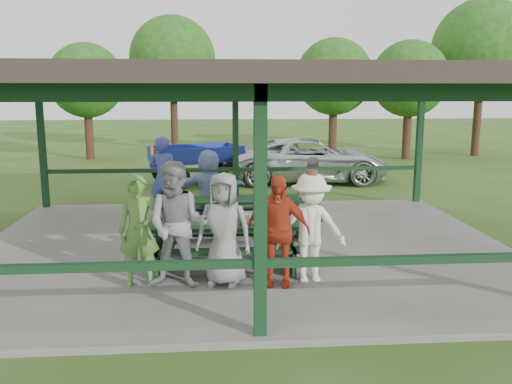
{
  "coord_description": "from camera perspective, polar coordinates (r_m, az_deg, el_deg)",
  "views": [
    {
      "loc": [
        -0.51,
        -9.95,
        3.05
      ],
      "look_at": [
        0.21,
        -0.3,
        1.19
      ],
      "focal_mm": 38.0,
      "sensor_mm": 36.0,
      "label": 1
    }
  ],
  "objects": [
    {
      "name": "contestant_grey_left",
      "position": [
        8.11,
        -8.25,
        -3.48
      ],
      "size": [
        1.05,
        0.88,
        1.91
      ],
      "primitive_type": "imported",
      "rotation": [
        0.0,
        0.0,
        -0.19
      ],
      "color": "gray",
      "rests_on": "concrete_slab"
    },
    {
      "name": "tree_mid",
      "position": [
        24.36,
        8.22,
        11.88
      ],
      "size": [
        3.34,
        3.34,
        5.22
      ],
      "color": "#362315",
      "rests_on": "ground"
    },
    {
      "name": "contestant_green",
      "position": [
        8.33,
        -12.22,
        -3.97
      ],
      "size": [
        0.63,
        0.42,
        1.7
      ],
      "primitive_type": "imported",
      "rotation": [
        0.0,
        0.0,
        0.01
      ],
      "color": "#548C38",
      "rests_on": "concrete_slab"
    },
    {
      "name": "farm_trailer",
      "position": [
        17.59,
        -6.28,
        2.99
      ],
      "size": [
        3.77,
        2.5,
        1.33
      ],
      "rotation": [
        0.0,
        0.0,
        0.39
      ],
      "color": "navy",
      "rests_on": "ground"
    },
    {
      "name": "tree_right",
      "position": [
        24.45,
        15.87,
        11.36
      ],
      "size": [
        3.26,
        3.26,
        5.09
      ],
      "color": "#362315",
      "rests_on": "ground"
    },
    {
      "name": "contestant_grey_mid",
      "position": [
        8.17,
        -3.39,
        -3.93
      ],
      "size": [
        0.97,
        0.77,
        1.73
      ],
      "primitive_type": "imported",
      "rotation": [
        0.0,
        0.0,
        -0.29
      ],
      "color": "gray",
      "rests_on": "concrete_slab"
    },
    {
      "name": "concrete_slab",
      "position": [
        10.4,
        -1.3,
        -5.9
      ],
      "size": [
        10.0,
        8.0,
        0.1
      ],
      "primitive_type": "cube",
      "color": "slate",
      "rests_on": "ground"
    },
    {
      "name": "ground",
      "position": [
        10.41,
        -1.3,
        -6.16
      ],
      "size": [
        90.0,
        90.0,
        0.0
      ],
      "primitive_type": "plane",
      "color": "#2E4D18",
      "rests_on": "ground"
    },
    {
      "name": "contestant_red",
      "position": [
        8.16,
        2.24,
        -4.07
      ],
      "size": [
        1.05,
        0.6,
        1.69
      ],
      "primitive_type": "imported",
      "rotation": [
        0.0,
        0.0,
        -0.2
      ],
      "color": "#BC3B1E",
      "rests_on": "concrete_slab"
    },
    {
      "name": "tree_far_left",
      "position": [
        24.67,
        -17.45,
        11.1
      ],
      "size": [
        3.19,
        3.19,
        4.98
      ],
      "color": "#362315",
      "rests_on": "ground"
    },
    {
      "name": "contestant_white_fedora",
      "position": [
        8.34,
        5.78,
        -3.77
      ],
      "size": [
        1.12,
        0.67,
        1.75
      ],
      "rotation": [
        0.0,
        0.0,
        0.04
      ],
      "color": "white",
      "rests_on": "concrete_slab"
    },
    {
      "name": "pavilion_structure",
      "position": [
        9.96,
        -1.38,
        11.54
      ],
      "size": [
        10.6,
        8.6,
        3.24
      ],
      "color": "black",
      "rests_on": "concrete_slab"
    },
    {
      "name": "spectator_blue",
      "position": [
        12.26,
        -9.71,
        1.38
      ],
      "size": [
        0.82,
        0.67,
        1.92
      ],
      "primitive_type": "imported",
      "rotation": [
        0.0,
        0.0,
        2.79
      ],
      "color": "#384592",
      "rests_on": "concrete_slab"
    },
    {
      "name": "table_setting",
      "position": [
        9.04,
        -2.15,
        -3.0
      ],
      "size": [
        2.41,
        0.45,
        0.1
      ],
      "color": "white",
      "rests_on": "picnic_table_near"
    },
    {
      "name": "spectator_grey",
      "position": [
        12.12,
        5.76,
        0.25
      ],
      "size": [
        0.87,
        0.79,
        1.46
      ],
      "primitive_type": "imported",
      "rotation": [
        0.0,
        0.0,
        3.56
      ],
      "color": "#949396",
      "rests_on": "concrete_slab"
    },
    {
      "name": "picnic_table_far",
      "position": [
        11.03,
        -2.25,
        -2.07
      ],
      "size": [
        2.84,
        1.39,
        0.75
      ],
      "color": "black",
      "rests_on": "concrete_slab"
    },
    {
      "name": "pickup_truck",
      "position": [
        17.97,
        5.75,
        3.36
      ],
      "size": [
        5.25,
        2.5,
        1.45
      ],
      "primitive_type": "imported",
      "rotation": [
        0.0,
        0.0,
        1.55
      ],
      "color": "silver",
      "rests_on": "ground"
    },
    {
      "name": "tree_left",
      "position": [
        27.63,
        -8.78,
        13.63
      ],
      "size": [
        4.2,
        4.2,
        6.57
      ],
      "color": "#362315",
      "rests_on": "ground"
    },
    {
      "name": "picnic_table_near",
      "position": [
        9.09,
        -3.27,
        -4.97
      ],
      "size": [
        2.51,
        1.39,
        0.75
      ],
      "color": "black",
      "rests_on": "concrete_slab"
    },
    {
      "name": "tree_far_right",
      "position": [
        26.89,
        22.72,
        13.63
      ],
      "size": [
        4.47,
        4.47,
        6.98
      ],
      "color": "#362315",
      "rests_on": "ground"
    },
    {
      "name": "spectator_lblue",
      "position": [
        11.73,
        -4.96,
        0.46
      ],
      "size": [
        1.62,
        0.74,
        1.68
      ],
      "primitive_type": "imported",
      "rotation": [
        0.0,
        0.0,
        2.98
      ],
      "color": "#8A9ED5",
      "rests_on": "concrete_slab"
    }
  ]
}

